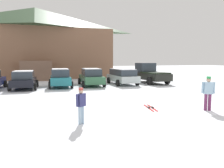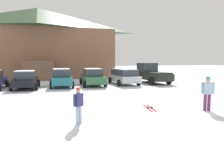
{
  "view_description": "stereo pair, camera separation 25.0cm",
  "coord_description": "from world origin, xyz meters",
  "px_view_note": "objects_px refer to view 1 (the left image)",
  "views": [
    {
      "loc": [
        -4.2,
        -6.12,
        2.45
      ],
      "look_at": [
        0.79,
        7.06,
        0.91
      ],
      "focal_mm": 35.0,
      "sensor_mm": 36.0,
      "label": 1
    },
    {
      "loc": [
        -3.97,
        -6.2,
        2.45
      ],
      "look_at": [
        0.79,
        7.06,
        0.91
      ],
      "focal_mm": 35.0,
      "sensor_mm": 36.0,
      "label": 2
    }
  ],
  "objects_px": {
    "parked_teal_hatchback": "(60,78)",
    "skier_adult_in_blue_parka": "(208,91)",
    "parked_silver_wagon": "(122,76)",
    "pickup_truck": "(149,74)",
    "parked_black_sedan": "(24,80)",
    "ski_lodge": "(36,42)",
    "pair_of_skis": "(150,108)",
    "parked_green_coupe": "(91,77)",
    "skier_teen_in_navy_coat": "(81,104)"
  },
  "relations": [
    {
      "from": "ski_lodge",
      "to": "pickup_truck",
      "type": "distance_m",
      "value": 16.91
    },
    {
      "from": "parked_green_coupe",
      "to": "skier_adult_in_blue_parka",
      "type": "bearing_deg",
      "value": -78.31
    },
    {
      "from": "parked_silver_wagon",
      "to": "parked_teal_hatchback",
      "type": "bearing_deg",
      "value": -179.39
    },
    {
      "from": "parked_black_sedan",
      "to": "pickup_truck",
      "type": "distance_m",
      "value": 12.64
    },
    {
      "from": "parked_green_coupe",
      "to": "skier_adult_in_blue_parka",
      "type": "height_order",
      "value": "parked_green_coupe"
    },
    {
      "from": "ski_lodge",
      "to": "parked_silver_wagon",
      "type": "bearing_deg",
      "value": -57.98
    },
    {
      "from": "skier_adult_in_blue_parka",
      "to": "skier_teen_in_navy_coat",
      "type": "bearing_deg",
      "value": -179.75
    },
    {
      "from": "ski_lodge",
      "to": "pickup_truck",
      "type": "height_order",
      "value": "ski_lodge"
    },
    {
      "from": "skier_teen_in_navy_coat",
      "to": "pickup_truck",
      "type": "bearing_deg",
      "value": 50.5
    },
    {
      "from": "parked_teal_hatchback",
      "to": "skier_adult_in_blue_parka",
      "type": "distance_m",
      "value": 13.26
    },
    {
      "from": "parked_silver_wagon",
      "to": "pair_of_skis",
      "type": "bearing_deg",
      "value": -105.99
    },
    {
      "from": "parked_teal_hatchback",
      "to": "skier_adult_in_blue_parka",
      "type": "height_order",
      "value": "parked_teal_hatchback"
    },
    {
      "from": "ski_lodge",
      "to": "skier_adult_in_blue_parka",
      "type": "relative_size",
      "value": 12.61
    },
    {
      "from": "parked_teal_hatchback",
      "to": "parked_green_coupe",
      "type": "relative_size",
      "value": 0.87
    },
    {
      "from": "parked_green_coupe",
      "to": "parked_silver_wagon",
      "type": "height_order",
      "value": "parked_green_coupe"
    },
    {
      "from": "parked_black_sedan",
      "to": "pair_of_skis",
      "type": "height_order",
      "value": "parked_black_sedan"
    },
    {
      "from": "ski_lodge",
      "to": "parked_black_sedan",
      "type": "height_order",
      "value": "ski_lodge"
    },
    {
      "from": "pickup_truck",
      "to": "pair_of_skis",
      "type": "relative_size",
      "value": 3.38
    },
    {
      "from": "parked_silver_wagon",
      "to": "pair_of_skis",
      "type": "xyz_separation_m",
      "value": [
        -3.07,
        -10.7,
        -0.85
      ]
    },
    {
      "from": "parked_silver_wagon",
      "to": "skier_adult_in_blue_parka",
      "type": "xyz_separation_m",
      "value": [
        -0.73,
        -12.14,
        0.07
      ]
    },
    {
      "from": "parked_teal_hatchback",
      "to": "skier_teen_in_navy_coat",
      "type": "distance_m",
      "value": 12.13
    },
    {
      "from": "pair_of_skis",
      "to": "parked_silver_wagon",
      "type": "bearing_deg",
      "value": 74.01
    },
    {
      "from": "parked_green_coupe",
      "to": "parked_black_sedan",
      "type": "bearing_deg",
      "value": -176.94
    },
    {
      "from": "parked_green_coupe",
      "to": "skier_adult_in_blue_parka",
      "type": "distance_m",
      "value": 12.45
    },
    {
      "from": "parked_silver_wagon",
      "to": "pair_of_skis",
      "type": "distance_m",
      "value": 11.16
    },
    {
      "from": "ski_lodge",
      "to": "parked_teal_hatchback",
      "type": "xyz_separation_m",
      "value": [
        1.61,
        -12.55,
        -4.07
      ]
    },
    {
      "from": "parked_teal_hatchback",
      "to": "parked_black_sedan",
      "type": "bearing_deg",
      "value": -176.12
    },
    {
      "from": "parked_silver_wagon",
      "to": "skier_teen_in_navy_coat",
      "type": "height_order",
      "value": "parked_silver_wagon"
    },
    {
      "from": "parked_black_sedan",
      "to": "skier_teen_in_navy_coat",
      "type": "bearing_deg",
      "value": -79.22
    },
    {
      "from": "skier_teen_in_navy_coat",
      "to": "skier_adult_in_blue_parka",
      "type": "distance_m",
      "value": 6.28
    },
    {
      "from": "pair_of_skis",
      "to": "parked_teal_hatchback",
      "type": "bearing_deg",
      "value": 106.42
    },
    {
      "from": "pickup_truck",
      "to": "skier_adult_in_blue_parka",
      "type": "distance_m",
      "value": 13.18
    },
    {
      "from": "parked_silver_wagon",
      "to": "skier_teen_in_navy_coat",
      "type": "relative_size",
      "value": 3.41
    },
    {
      "from": "parked_silver_wagon",
      "to": "pickup_truck",
      "type": "distance_m",
      "value": 3.37
    },
    {
      "from": "parked_teal_hatchback",
      "to": "pair_of_skis",
      "type": "height_order",
      "value": "parked_teal_hatchback"
    },
    {
      "from": "pickup_truck",
      "to": "skier_teen_in_navy_coat",
      "type": "height_order",
      "value": "pickup_truck"
    },
    {
      "from": "pair_of_skis",
      "to": "parked_green_coupe",
      "type": "bearing_deg",
      "value": 91.01
    },
    {
      "from": "ski_lodge",
      "to": "parked_black_sedan",
      "type": "distance_m",
      "value": 13.48
    },
    {
      "from": "parked_black_sedan",
      "to": "parked_silver_wagon",
      "type": "distance_m",
      "value": 9.28
    },
    {
      "from": "skier_teen_in_navy_coat",
      "to": "pair_of_skis",
      "type": "relative_size",
      "value": 0.88
    },
    {
      "from": "parked_green_coupe",
      "to": "pair_of_skis",
      "type": "relative_size",
      "value": 3.08
    },
    {
      "from": "parked_black_sedan",
      "to": "skier_teen_in_navy_coat",
      "type": "relative_size",
      "value": 3.05
    },
    {
      "from": "skier_teen_in_navy_coat",
      "to": "parked_teal_hatchback",
      "type": "bearing_deg",
      "value": 86.18
    },
    {
      "from": "ski_lodge",
      "to": "skier_teen_in_navy_coat",
      "type": "height_order",
      "value": "ski_lodge"
    },
    {
      "from": "parked_green_coupe",
      "to": "parked_silver_wagon",
      "type": "relative_size",
      "value": 1.03
    },
    {
      "from": "skier_adult_in_blue_parka",
      "to": "parked_black_sedan",
      "type": "bearing_deg",
      "value": 125.74
    },
    {
      "from": "skier_teen_in_navy_coat",
      "to": "pair_of_skis",
      "type": "bearing_deg",
      "value": 20.51
    },
    {
      "from": "parked_green_coupe",
      "to": "pickup_truck",
      "type": "distance_m",
      "value": 6.61
    },
    {
      "from": "pickup_truck",
      "to": "parked_green_coupe",
      "type": "bearing_deg",
      "value": -177.05
    },
    {
      "from": "parked_teal_hatchback",
      "to": "pickup_truck",
      "type": "bearing_deg",
      "value": 2.72
    }
  ]
}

